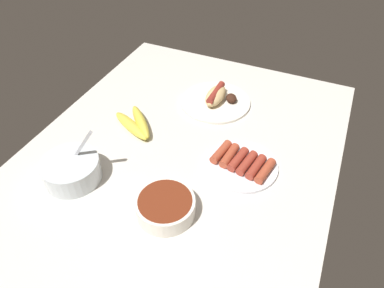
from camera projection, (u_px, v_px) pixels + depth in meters
ground_plane at (177, 161)px, 105.92cm from camera, size 120.00×90.00×3.00cm
bowl_coleslaw at (71, 169)px, 96.65cm from camera, size 15.80×15.80×16.17cm
plate_sausages at (242, 163)px, 101.36cm from camera, size 20.73×20.73×3.55cm
bowl_chili at (165, 206)px, 88.55cm from camera, size 15.14×15.14×4.97cm
banana_bunch at (136, 124)px, 113.75cm from camera, size 15.31×17.68×3.98cm
plate_hotdog_assembled at (216, 99)px, 123.81cm from camera, size 24.49×24.49×5.61cm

